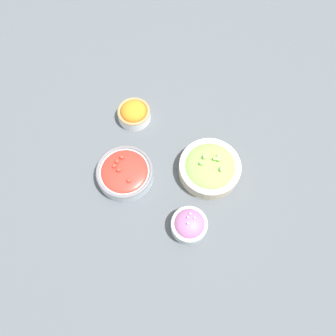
{
  "coord_description": "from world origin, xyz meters",
  "views": [
    {
      "loc": [
        -0.17,
        0.39,
        1.03
      ],
      "look_at": [
        0.0,
        0.0,
        0.03
      ],
      "focal_mm": 35.0,
      "sensor_mm": 36.0,
      "label": 1
    }
  ],
  "objects_px": {
    "bowl_carrots": "(134,113)",
    "bowl_red_onion": "(189,225)",
    "bowl_cherry_tomatoes": "(125,173)",
    "bowl_lettuce": "(210,168)"
  },
  "relations": [
    {
      "from": "bowl_red_onion",
      "to": "bowl_carrots",
      "type": "bearing_deg",
      "value": -41.6
    },
    {
      "from": "bowl_lettuce",
      "to": "bowl_red_onion",
      "type": "height_order",
      "value": "bowl_lettuce"
    },
    {
      "from": "bowl_cherry_tomatoes",
      "to": "bowl_red_onion",
      "type": "xyz_separation_m",
      "value": [
        -0.26,
        0.08,
        0.01
      ]
    },
    {
      "from": "bowl_cherry_tomatoes",
      "to": "bowl_carrots",
      "type": "distance_m",
      "value": 0.23
    },
    {
      "from": "bowl_cherry_tomatoes",
      "to": "bowl_red_onion",
      "type": "bearing_deg",
      "value": 163.47
    },
    {
      "from": "bowl_carrots",
      "to": "bowl_red_onion",
      "type": "relative_size",
      "value": 1.04
    },
    {
      "from": "bowl_red_onion",
      "to": "bowl_lettuce",
      "type": "bearing_deg",
      "value": -87.08
    },
    {
      "from": "bowl_red_onion",
      "to": "bowl_cherry_tomatoes",
      "type": "bearing_deg",
      "value": -16.53
    },
    {
      "from": "bowl_cherry_tomatoes",
      "to": "bowl_carrots",
      "type": "relative_size",
      "value": 1.6
    },
    {
      "from": "bowl_carrots",
      "to": "bowl_lettuce",
      "type": "bearing_deg",
      "value": 164.06
    }
  ]
}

